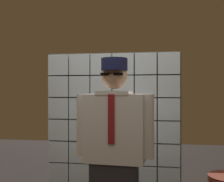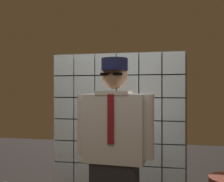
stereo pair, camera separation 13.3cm
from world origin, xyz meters
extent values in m
cube|color=silver|center=(-0.70, 1.43, 0.41)|extent=(0.27, 0.08, 0.27)
cube|color=silver|center=(-0.42, 1.43, 0.41)|extent=(0.27, 0.08, 0.27)
cube|color=silver|center=(-0.14, 1.43, 0.41)|extent=(0.27, 0.08, 0.27)
cube|color=silver|center=(0.14, 1.43, 0.41)|extent=(0.27, 0.08, 0.27)
cube|color=silver|center=(0.42, 1.43, 0.41)|extent=(0.27, 0.08, 0.27)
cube|color=silver|center=(0.70, 1.43, 0.41)|extent=(0.27, 0.08, 0.27)
cube|color=silver|center=(-0.70, 1.43, 0.70)|extent=(0.27, 0.08, 0.27)
cube|color=silver|center=(-0.42, 1.43, 0.70)|extent=(0.27, 0.08, 0.27)
cube|color=silver|center=(-0.14, 1.43, 0.70)|extent=(0.27, 0.08, 0.27)
cube|color=silver|center=(0.14, 1.43, 0.70)|extent=(0.27, 0.08, 0.27)
cube|color=silver|center=(0.42, 1.43, 0.70)|extent=(0.27, 0.08, 0.27)
cube|color=silver|center=(0.70, 1.43, 0.70)|extent=(0.27, 0.08, 0.27)
cube|color=silver|center=(-0.70, 1.43, 0.98)|extent=(0.27, 0.08, 0.27)
cube|color=silver|center=(-0.42, 1.43, 0.98)|extent=(0.27, 0.08, 0.27)
cube|color=silver|center=(-0.14, 1.43, 0.98)|extent=(0.27, 0.08, 0.27)
cube|color=silver|center=(0.14, 1.43, 0.98)|extent=(0.27, 0.08, 0.27)
cube|color=silver|center=(0.42, 1.43, 0.98)|extent=(0.27, 0.08, 0.27)
cube|color=silver|center=(0.70, 1.43, 0.98)|extent=(0.27, 0.08, 0.27)
cube|color=silver|center=(-0.70, 1.43, 1.26)|extent=(0.27, 0.08, 0.27)
cube|color=silver|center=(-0.42, 1.43, 1.26)|extent=(0.27, 0.08, 0.27)
cube|color=silver|center=(-0.14, 1.43, 1.26)|extent=(0.27, 0.08, 0.27)
cube|color=silver|center=(0.14, 1.43, 1.26)|extent=(0.27, 0.08, 0.27)
cube|color=silver|center=(0.42, 1.43, 1.26)|extent=(0.27, 0.08, 0.27)
cube|color=silver|center=(0.70, 1.43, 1.26)|extent=(0.27, 0.08, 0.27)
cube|color=silver|center=(-0.70, 1.43, 1.54)|extent=(0.27, 0.08, 0.27)
cube|color=silver|center=(-0.42, 1.43, 1.54)|extent=(0.27, 0.08, 0.27)
cube|color=silver|center=(-0.14, 1.43, 1.54)|extent=(0.27, 0.08, 0.27)
cube|color=silver|center=(0.14, 1.43, 1.54)|extent=(0.27, 0.08, 0.27)
cube|color=silver|center=(0.42, 1.43, 1.54)|extent=(0.27, 0.08, 0.27)
cube|color=silver|center=(0.70, 1.43, 1.54)|extent=(0.27, 0.08, 0.27)
cube|color=silver|center=(-0.70, 1.43, 1.82)|extent=(0.27, 0.08, 0.27)
cube|color=silver|center=(-0.42, 1.43, 1.82)|extent=(0.27, 0.08, 0.27)
cube|color=silver|center=(-0.14, 1.43, 1.82)|extent=(0.27, 0.08, 0.27)
cube|color=silver|center=(0.14, 1.43, 1.82)|extent=(0.27, 0.08, 0.27)
cube|color=silver|center=(0.42, 1.43, 1.82)|extent=(0.27, 0.08, 0.27)
cube|color=silver|center=(0.70, 1.43, 1.82)|extent=(0.27, 0.08, 0.27)
cube|color=#4C4438|center=(0.00, 1.48, 0.98)|extent=(1.71, 0.02, 1.99)
cube|color=silver|center=(0.18, 0.38, 1.15)|extent=(0.55, 0.27, 0.60)
cube|color=maroon|center=(0.17, 0.26, 1.24)|extent=(0.06, 0.01, 0.42)
cube|color=silver|center=(0.18, 0.38, 1.46)|extent=(0.31, 0.26, 0.04)
sphere|color=tan|center=(0.18, 0.38, 1.61)|extent=(0.23, 0.23, 0.23)
ellipsoid|color=black|center=(0.18, 0.33, 1.57)|extent=(0.16, 0.09, 0.10)
cube|color=black|center=(0.17, 0.27, 1.62)|extent=(0.20, 0.03, 0.02)
cylinder|color=#191E47|center=(0.17, 0.29, 1.66)|extent=(0.18, 0.18, 0.01)
cylinder|color=#191E47|center=(0.18, 0.38, 1.71)|extent=(0.23, 0.23, 0.11)
cylinder|color=silver|center=(0.48, 0.35, 1.17)|extent=(0.11, 0.11, 0.55)
cylinder|color=silver|center=(-0.12, 0.40, 1.17)|extent=(0.11, 0.11, 0.55)
camera|label=1|loc=(0.54, -2.09, 1.47)|focal=45.19mm
camera|label=2|loc=(0.67, -2.07, 1.47)|focal=45.19mm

